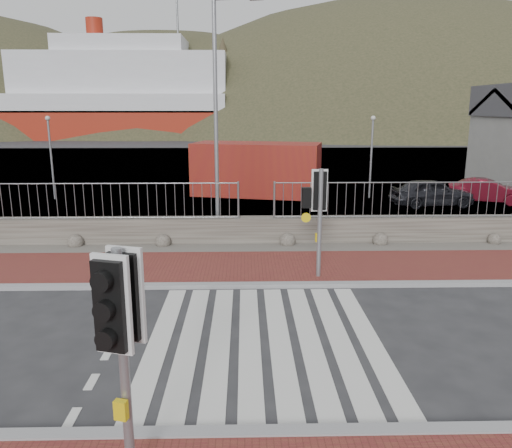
{
  "coord_description": "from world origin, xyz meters",
  "views": [
    {
      "loc": [
        -0.38,
        -9.19,
        4.56
      ],
      "look_at": [
        -0.1,
        3.0,
        1.69
      ],
      "focal_mm": 35.0,
      "sensor_mm": 36.0,
      "label": 1
    }
  ],
  "objects_px": {
    "traffic_signal_far": "(319,200)",
    "car_b": "(487,191)",
    "car_a": "(432,192)",
    "traffic_signal_near": "(121,321)",
    "ferry": "(82,101)",
    "shipping_container": "(257,169)",
    "streetlight": "(220,108)"
  },
  "relations": [
    {
      "from": "traffic_signal_near",
      "to": "car_b",
      "type": "distance_m",
      "value": 22.61
    },
    {
      "from": "traffic_signal_far",
      "to": "car_a",
      "type": "bearing_deg",
      "value": -129.38
    },
    {
      "from": "traffic_signal_far",
      "to": "car_b",
      "type": "relative_size",
      "value": 0.85
    },
    {
      "from": "ferry",
      "to": "traffic_signal_far",
      "type": "height_order",
      "value": "ferry"
    },
    {
      "from": "traffic_signal_near",
      "to": "car_a",
      "type": "height_order",
      "value": "traffic_signal_near"
    },
    {
      "from": "ferry",
      "to": "car_b",
      "type": "xyz_separation_m",
      "value": [
        36.0,
        -53.49,
        -4.78
      ]
    },
    {
      "from": "car_a",
      "to": "car_b",
      "type": "height_order",
      "value": "car_a"
    },
    {
      "from": "traffic_signal_far",
      "to": "car_a",
      "type": "height_order",
      "value": "traffic_signal_far"
    },
    {
      "from": "traffic_signal_far",
      "to": "car_b",
      "type": "distance_m",
      "value": 14.65
    },
    {
      "from": "streetlight",
      "to": "car_b",
      "type": "relative_size",
      "value": 2.29
    },
    {
      "from": "traffic_signal_far",
      "to": "car_b",
      "type": "bearing_deg",
      "value": -137.4
    },
    {
      "from": "car_b",
      "to": "streetlight",
      "type": "bearing_deg",
      "value": 136.34
    },
    {
      "from": "traffic_signal_near",
      "to": "traffic_signal_far",
      "type": "xyz_separation_m",
      "value": [
        3.35,
        7.55,
        -0.04
      ]
    },
    {
      "from": "ferry",
      "to": "streetlight",
      "type": "height_order",
      "value": "ferry"
    },
    {
      "from": "car_b",
      "to": "ferry",
      "type": "bearing_deg",
      "value": 53.47
    },
    {
      "from": "traffic_signal_far",
      "to": "streetlight",
      "type": "xyz_separation_m",
      "value": [
        -2.78,
        4.44,
        2.35
      ]
    },
    {
      "from": "shipping_container",
      "to": "car_a",
      "type": "xyz_separation_m",
      "value": [
        8.12,
        -3.32,
        -0.71
      ]
    },
    {
      "from": "traffic_signal_near",
      "to": "streetlight",
      "type": "relative_size",
      "value": 0.38
    },
    {
      "from": "ferry",
      "to": "streetlight",
      "type": "xyz_separation_m",
      "value": [
        23.43,
        -59.83,
        -0.84
      ]
    },
    {
      "from": "car_a",
      "to": "streetlight",
      "type": "bearing_deg",
      "value": 115.61
    },
    {
      "from": "ferry",
      "to": "car_a",
      "type": "height_order",
      "value": "ferry"
    },
    {
      "from": "ferry",
      "to": "shipping_container",
      "type": "xyz_separation_m",
      "value": [
        24.9,
        -50.93,
        -4.0
      ]
    },
    {
      "from": "traffic_signal_near",
      "to": "shipping_container",
      "type": "bearing_deg",
      "value": 100.68
    },
    {
      "from": "traffic_signal_far",
      "to": "shipping_container",
      "type": "xyz_separation_m",
      "value": [
        -1.32,
        13.34,
        -0.81
      ]
    },
    {
      "from": "streetlight",
      "to": "shipping_container",
      "type": "height_order",
      "value": "streetlight"
    },
    {
      "from": "ferry",
      "to": "traffic_signal_far",
      "type": "relative_size",
      "value": 16.7
    },
    {
      "from": "shipping_container",
      "to": "car_a",
      "type": "height_order",
      "value": "shipping_container"
    },
    {
      "from": "traffic_signal_near",
      "to": "shipping_container",
      "type": "height_order",
      "value": "traffic_signal_near"
    },
    {
      "from": "streetlight",
      "to": "traffic_signal_near",
      "type": "bearing_deg",
      "value": -79.02
    },
    {
      "from": "ferry",
      "to": "shipping_container",
      "type": "height_order",
      "value": "ferry"
    },
    {
      "from": "streetlight",
      "to": "car_a",
      "type": "height_order",
      "value": "streetlight"
    },
    {
      "from": "streetlight",
      "to": "car_b",
      "type": "xyz_separation_m",
      "value": [
        12.56,
        6.35,
        -3.94
      ]
    }
  ]
}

